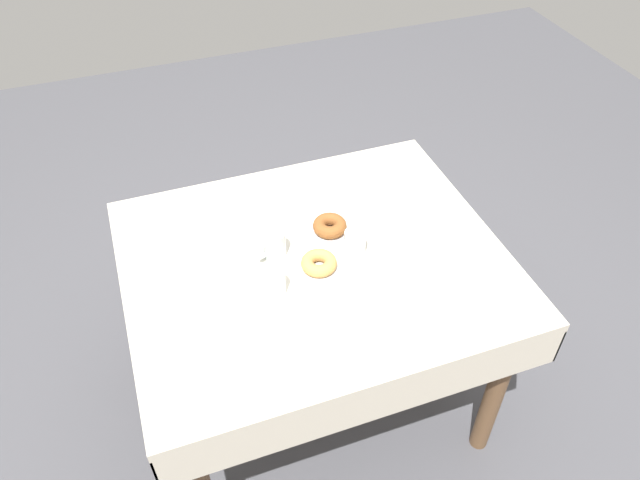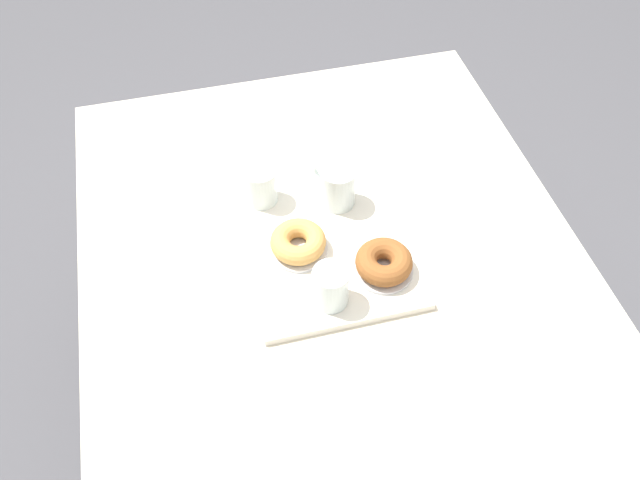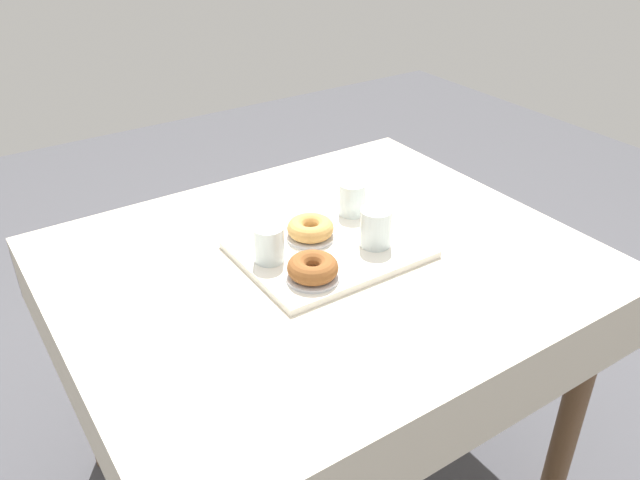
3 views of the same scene
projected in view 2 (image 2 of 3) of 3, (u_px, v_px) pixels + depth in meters
The scene contains 10 objects.
ground_plane at pixel (328, 413), 1.88m from camera, with size 6.00×6.00×0.00m, color #47474C.
dining_table at pixel (331, 283), 1.39m from camera, with size 1.18×0.99×0.75m.
serving_tray at pixel (324, 242), 1.31m from camera, with size 0.40×0.32×0.02m, color silver.
tea_mug_left at pixel (337, 187), 1.34m from camera, with size 0.10×0.08×0.09m.
water_glass_near at pixel (331, 288), 1.18m from camera, with size 0.07×0.07×0.08m.
water_glass_far at pixel (261, 187), 1.35m from camera, with size 0.07×0.07×0.08m.
donut_plate_left at pixel (298, 249), 1.28m from camera, with size 0.12×0.12×0.01m, color silver.
sugar_donut_left at pixel (298, 242), 1.27m from camera, with size 0.11×0.11×0.04m, color tan.
donut_plate_right at pixel (383, 270), 1.25m from camera, with size 0.12×0.12×0.01m, color silver.
sugar_donut_right at pixel (384, 262), 1.23m from camera, with size 0.11×0.11×0.04m, color brown.
Camera 2 is at (-0.78, 0.22, 1.77)m, focal length 36.59 mm.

